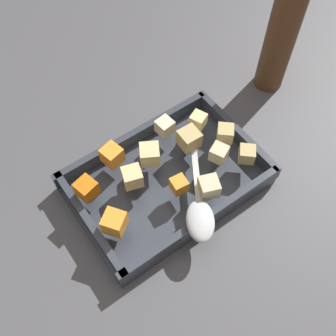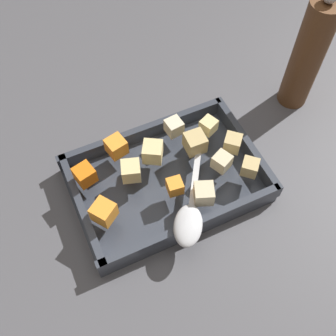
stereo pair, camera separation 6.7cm
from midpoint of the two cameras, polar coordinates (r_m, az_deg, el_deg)
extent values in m
plane|color=#4C4C51|center=(0.71, 2.65, -3.30)|extent=(4.00, 4.00, 0.00)
cube|color=#333842|center=(0.71, 2.69, -2.25)|extent=(0.32, 0.21, 0.01)
cube|color=#333842|center=(0.65, 6.75, -8.36)|extent=(0.32, 0.01, 0.03)
cube|color=#333842|center=(0.74, -0.72, 4.88)|extent=(0.32, 0.01, 0.03)
cube|color=#333842|center=(0.67, -9.21, -6.07)|extent=(0.01, 0.21, 0.03)
cube|color=#333842|center=(0.74, 13.45, 2.99)|extent=(0.01, 0.21, 0.03)
cube|color=orange|center=(0.65, 4.13, -2.73)|extent=(0.03, 0.03, 0.02)
cube|color=orange|center=(0.68, -4.57, 2.82)|extent=(0.04, 0.04, 0.03)
cube|color=orange|center=(0.62, -6.05, -6.45)|extent=(0.04, 0.04, 0.03)
cube|color=orange|center=(0.66, -8.86, -1.18)|extent=(0.04, 0.04, 0.03)
cube|color=tan|center=(0.70, 11.79, 3.27)|extent=(0.04, 0.04, 0.03)
cube|color=#E0CC89|center=(0.72, 8.38, 5.73)|extent=(0.03, 0.03, 0.03)
cube|color=tan|center=(0.68, 14.23, -0.10)|extent=(0.04, 0.04, 0.03)
cube|color=tan|center=(0.69, 6.60, 3.37)|extent=(0.03, 0.03, 0.03)
cube|color=beige|center=(0.68, 10.38, 0.67)|extent=(0.04, 0.04, 0.03)
cube|color=#E0CC89|center=(0.66, -2.38, -0.64)|extent=(0.04, 0.04, 0.03)
cube|color=beige|center=(0.64, 8.04, -3.83)|extent=(0.04, 0.04, 0.03)
cube|color=#E0CC89|center=(0.67, 0.63, 2.08)|extent=(0.04, 0.04, 0.03)
cube|color=beige|center=(0.71, 3.53, 5.62)|extent=(0.03, 0.03, 0.03)
ellipsoid|color=silver|center=(0.62, 5.93, -8.34)|extent=(0.08, 0.08, 0.02)
cube|color=silver|center=(0.68, 6.74, 0.52)|extent=(0.10, 0.15, 0.01)
cylinder|color=brown|center=(0.80, 21.40, 14.25)|extent=(0.06, 0.06, 0.22)
camera|label=1|loc=(0.03, -87.13, 4.68)|focal=43.23mm
camera|label=2|loc=(0.03, 92.87, -4.68)|focal=43.23mm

